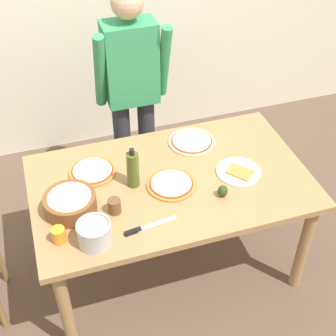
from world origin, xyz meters
The scene contains 14 objects.
ground centered at (0.00, 0.00, 0.00)m, with size 8.00×8.00×0.00m, color brown.
dining_table centered at (0.00, 0.00, 0.67)m, with size 1.60×0.96×0.76m.
person_cook centered at (-0.03, 0.76, 0.94)m, with size 0.49×0.25×1.62m.
pizza_raw_on_board centered at (0.24, 0.30, 0.77)m, with size 0.30×0.30×0.02m.
pizza_cooked_on_tray centered at (-0.42, 0.20, 0.77)m, with size 0.28×0.28×0.02m.
pizza_second_cooked centered at (-0.01, -0.04, 0.77)m, with size 0.28×0.28×0.02m.
plate_with_slice centered at (0.40, -0.06, 0.77)m, with size 0.26×0.26×0.02m.
popcorn_bowl centered at (-0.58, -0.07, 0.82)m, with size 0.28×0.28×0.11m.
olive_oil_bottle centered at (-0.21, 0.03, 0.87)m, with size 0.07×0.07×0.26m.
steel_pot centered at (-0.50, -0.33, 0.83)m, with size 0.17×0.17×0.13m.
cup_orange centered at (-0.67, -0.27, 0.80)m, with size 0.07×0.07×0.09m, color orange.
cup_small_brown centered at (-0.36, -0.15, 0.80)m, with size 0.07×0.07×0.09m, color brown.
chef_knife centered at (-0.25, -0.32, 0.77)m, with size 0.29×0.06×0.02m.
avocado centered at (0.23, -0.21, 0.80)m, with size 0.06×0.06×0.07m, color #2D4219.
Camera 1 is at (-0.64, -1.93, 2.59)m, focal length 50.79 mm.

